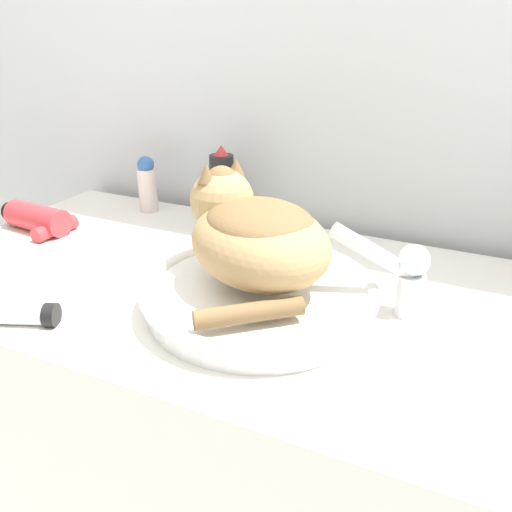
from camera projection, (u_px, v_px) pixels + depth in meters
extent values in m
cube|color=silver|center=(333.00, 58.00, 1.11)|extent=(8.00, 0.05, 2.40)
cube|color=white|center=(255.00, 469.00, 1.12)|extent=(1.30, 0.64, 0.85)
cylinder|color=white|center=(259.00, 298.00, 0.87)|extent=(0.36, 0.36, 0.04)
torus|color=white|center=(259.00, 287.00, 0.86)|extent=(0.38, 0.38, 0.02)
ellipsoid|color=tan|center=(260.00, 244.00, 0.83)|extent=(0.30, 0.28, 0.13)
ellipsoid|color=brown|center=(260.00, 222.00, 0.82)|extent=(0.23, 0.22, 0.06)
sphere|color=tan|center=(222.00, 201.00, 0.88)|extent=(0.11, 0.11, 0.11)
sphere|color=brown|center=(222.00, 184.00, 0.87)|extent=(0.06, 0.06, 0.06)
cone|color=brown|center=(236.00, 167.00, 0.88)|extent=(0.03, 0.03, 0.03)
cone|color=brown|center=(206.00, 173.00, 0.85)|extent=(0.03, 0.03, 0.03)
cylinder|color=brown|center=(249.00, 313.00, 0.74)|extent=(0.13, 0.12, 0.03)
cylinder|color=silver|center=(409.00, 295.00, 0.85)|extent=(0.04, 0.04, 0.07)
cylinder|color=silver|center=(373.00, 252.00, 0.82)|extent=(0.14, 0.07, 0.09)
sphere|color=silver|center=(414.00, 260.00, 0.82)|extent=(0.05, 0.05, 0.05)
cylinder|color=black|center=(222.00, 190.00, 1.20)|extent=(0.05, 0.05, 0.16)
cone|color=red|center=(221.00, 150.00, 1.17)|extent=(0.03, 0.03, 0.02)
cylinder|color=silver|center=(148.00, 190.00, 1.29)|extent=(0.04, 0.04, 0.10)
sphere|color=#3866AD|center=(146.00, 165.00, 1.27)|extent=(0.04, 0.04, 0.04)
cylinder|color=black|center=(51.00, 315.00, 0.83)|extent=(0.03, 0.04, 0.04)
cylinder|color=#C63338|center=(38.00, 218.00, 1.18)|extent=(0.15, 0.07, 0.06)
cylinder|color=#C63338|center=(55.00, 229.00, 1.16)|extent=(0.04, 0.11, 0.03)
cylinder|color=black|center=(12.00, 212.00, 1.22)|extent=(0.02, 0.04, 0.04)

